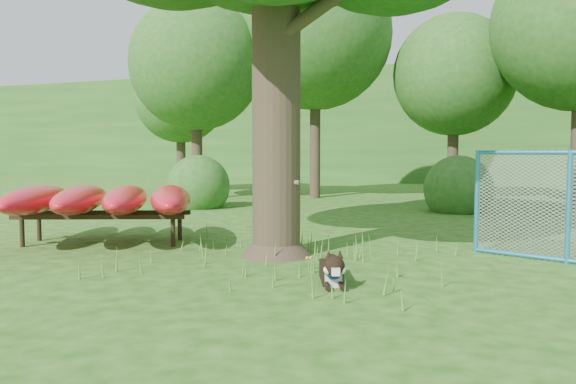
% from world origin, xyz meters
% --- Properties ---
extents(ground, '(80.00, 80.00, 0.00)m').
position_xyz_m(ground, '(0.00, 0.00, 0.00)').
color(ground, '#1E4E0F').
rests_on(ground, ground).
extents(wooden_post, '(0.36, 0.13, 1.34)m').
position_xyz_m(wooden_post, '(0.14, 1.33, 0.71)').
color(wooden_post, brown).
rests_on(wooden_post, ground).
extents(kayak_rack, '(4.15, 3.73, 1.00)m').
position_xyz_m(kayak_rack, '(-3.30, 1.40, 0.77)').
color(kayak_rack, black).
rests_on(kayak_rack, ground).
extents(husky_dog, '(0.55, 1.01, 0.46)m').
position_xyz_m(husky_dog, '(1.26, -0.05, 0.16)').
color(husky_dog, black).
rests_on(husky_dog, ground).
extents(fence_section, '(2.60, 1.08, 2.69)m').
position_xyz_m(fence_section, '(4.01, 2.34, 0.81)').
color(fence_section, '#2889BC').
rests_on(fence_section, ground).
extents(wildflower_clump, '(0.09, 0.08, 0.20)m').
position_xyz_m(wildflower_clump, '(0.75, 0.56, 0.16)').
color(wildflower_clump, '#55902F').
rests_on(wildflower_clump, ground).
extents(bg_tree_a, '(4.40, 4.40, 6.70)m').
position_xyz_m(bg_tree_a, '(-6.50, 10.00, 4.48)').
color(bg_tree_a, '#34281C').
rests_on(bg_tree_a, ground).
extents(bg_tree_b, '(5.20, 5.20, 8.22)m').
position_xyz_m(bg_tree_b, '(-3.00, 12.00, 5.61)').
color(bg_tree_b, '#34281C').
rests_on(bg_tree_b, ground).
extents(bg_tree_c, '(4.00, 4.00, 6.12)m').
position_xyz_m(bg_tree_c, '(1.50, 13.00, 4.11)').
color(bg_tree_c, '#34281C').
rests_on(bg_tree_c, ground).
extents(bg_tree_f, '(3.60, 3.60, 5.55)m').
position_xyz_m(bg_tree_f, '(-9.00, 13.00, 3.73)').
color(bg_tree_f, '#34281C').
rests_on(bg_tree_f, ground).
extents(shrub_left, '(1.80, 1.80, 1.80)m').
position_xyz_m(shrub_left, '(-5.00, 7.50, 0.00)').
color(shrub_left, '#24571C').
rests_on(shrub_left, ground).
extents(shrub_mid, '(1.80, 1.80, 1.80)m').
position_xyz_m(shrub_mid, '(2.00, 9.00, 0.00)').
color(shrub_mid, '#24571C').
rests_on(shrub_mid, ground).
extents(wooded_hillside, '(80.00, 12.00, 6.00)m').
position_xyz_m(wooded_hillside, '(0.00, 28.00, 3.00)').
color(wooded_hillside, '#24571C').
rests_on(wooded_hillside, ground).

